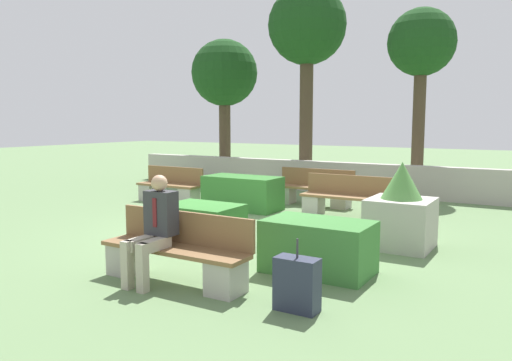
# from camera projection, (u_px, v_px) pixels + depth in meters

# --- Properties ---
(ground_plane) EXTENTS (60.00, 60.00, 0.00)m
(ground_plane) POSITION_uv_depth(u_px,v_px,m) (227.00, 233.00, 8.73)
(ground_plane) COLOR #607F51
(perimeter_wall) EXTENTS (14.03, 0.30, 0.84)m
(perimeter_wall) POSITION_uv_depth(u_px,v_px,m) (345.00, 178.00, 13.54)
(perimeter_wall) COLOR #ADA89E
(perimeter_wall) RESTS_ON ground_plane
(bench_front) EXTENTS (2.00, 0.49, 0.84)m
(bench_front) POSITION_uv_depth(u_px,v_px,m) (176.00, 256.00, 6.06)
(bench_front) COLOR brown
(bench_front) RESTS_ON ground_plane
(bench_left_side) EXTENTS (1.71, 0.49, 0.84)m
(bench_left_side) POSITION_uv_depth(u_px,v_px,m) (170.00, 189.00, 12.09)
(bench_left_side) COLOR brown
(bench_left_side) RESTS_ON ground_plane
(bench_right_side) EXTENTS (2.15, 0.49, 0.84)m
(bench_right_side) POSITION_uv_depth(u_px,v_px,m) (353.00, 201.00, 10.13)
(bench_right_side) COLOR brown
(bench_right_side) RESTS_ON ground_plane
(bench_back) EXTENTS (1.86, 0.49, 0.84)m
(bench_back) POSITION_uv_depth(u_px,v_px,m) (314.00, 192.00, 11.60)
(bench_back) COLOR brown
(bench_back) RESTS_ON ground_plane
(person_seated_man) EXTENTS (0.38, 0.63, 1.31)m
(person_seated_man) POSITION_uv_depth(u_px,v_px,m) (154.00, 225.00, 6.00)
(person_seated_man) COLOR #B2A893
(person_seated_man) RESTS_ON ground_plane
(hedge_block_near_left) EXTENTS (1.18, 0.85, 0.63)m
(hedge_block_near_left) POSITION_uv_depth(u_px,v_px,m) (203.00, 224.00, 7.96)
(hedge_block_near_left) COLOR #33702D
(hedge_block_near_left) RESTS_ON ground_plane
(hedge_block_near_right) EXTENTS (1.37, 0.81, 0.68)m
(hedge_block_near_right) POSITION_uv_depth(u_px,v_px,m) (318.00, 247.00, 6.45)
(hedge_block_near_right) COLOR #3D7A38
(hedge_block_near_right) RESTS_ON ground_plane
(hedge_block_mid_left) EXTENTS (1.70, 0.83, 0.74)m
(hedge_block_mid_left) POSITION_uv_depth(u_px,v_px,m) (242.00, 193.00, 11.08)
(hedge_block_mid_left) COLOR #33702D
(hedge_block_mid_left) RESTS_ON ground_plane
(planter_corner_left) EXTENTS (0.95, 0.95, 1.34)m
(planter_corner_left) POSITION_uv_depth(u_px,v_px,m) (401.00, 213.00, 7.70)
(planter_corner_left) COLOR #ADA89E
(planter_corner_left) RESTS_ON ground_plane
(suitcase) EXTENTS (0.46, 0.23, 0.76)m
(suitcase) POSITION_uv_depth(u_px,v_px,m) (297.00, 284.00, 5.15)
(suitcase) COLOR #282D42
(suitcase) RESTS_ON ground_plane
(tree_leftmost) EXTENTS (2.21, 2.21, 4.66)m
(tree_leftmost) POSITION_uv_depth(u_px,v_px,m) (224.00, 75.00, 16.66)
(tree_leftmost) COLOR #473828
(tree_leftmost) RESTS_ON ground_plane
(tree_center_left) EXTENTS (2.33, 2.33, 5.94)m
(tree_center_left) POSITION_uv_depth(u_px,v_px,m) (307.00, 30.00, 14.77)
(tree_center_left) COLOR #473828
(tree_center_left) RESTS_ON ground_plane
(tree_center_right) EXTENTS (1.78, 1.78, 4.92)m
(tree_center_right) POSITION_uv_depth(u_px,v_px,m) (421.00, 48.00, 13.18)
(tree_center_right) COLOR #473828
(tree_center_right) RESTS_ON ground_plane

